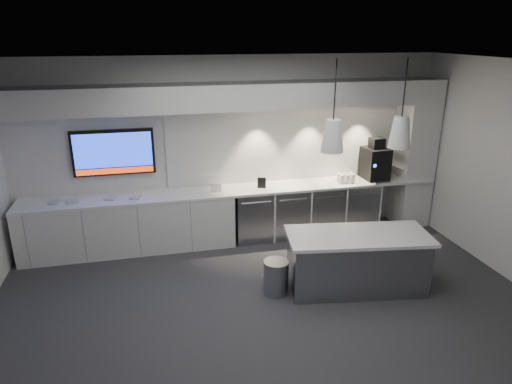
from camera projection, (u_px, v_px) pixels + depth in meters
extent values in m
plane|color=#313134|center=(271.00, 311.00, 5.77)|extent=(7.00, 7.00, 0.00)
plane|color=black|center=(274.00, 66.00, 4.77)|extent=(7.00, 7.00, 0.00)
plane|color=silver|center=(233.00, 149.00, 7.57)|extent=(7.00, 0.00, 7.00)
plane|color=silver|center=(371.00, 329.00, 2.98)|extent=(7.00, 0.00, 7.00)
cube|color=white|center=(237.00, 190.00, 7.48)|extent=(6.80, 0.65, 0.04)
cube|color=silver|center=(130.00, 225.00, 7.25)|extent=(3.30, 0.63, 0.86)
cube|color=gray|center=(252.00, 214.00, 7.68)|extent=(0.60, 0.61, 0.85)
cube|color=gray|center=(288.00, 211.00, 7.82)|extent=(0.60, 0.61, 0.85)
cube|color=gray|center=(323.00, 208.00, 7.95)|extent=(0.60, 0.61, 0.85)
cube|color=gray|center=(356.00, 205.00, 8.09)|extent=(0.60, 0.61, 0.85)
cube|color=silver|center=(302.00, 142.00, 7.79)|extent=(4.60, 0.03, 1.30)
cube|color=silver|center=(236.00, 96.00, 6.99)|extent=(6.90, 0.60, 0.40)
cube|color=silver|center=(415.00, 154.00, 8.04)|extent=(0.55, 0.55, 2.60)
cube|color=black|center=(113.00, 152.00, 7.09)|extent=(1.25, 0.06, 0.72)
cube|color=#152FC9|center=(113.00, 150.00, 7.05)|extent=(1.17, 0.00, 0.54)
cube|color=red|center=(115.00, 171.00, 7.16)|extent=(1.17, 0.00, 0.09)
cube|color=gray|center=(356.00, 263.00, 6.17)|extent=(1.88, 0.97, 0.76)
cube|color=white|center=(359.00, 236.00, 6.04)|extent=(1.99, 1.07, 0.04)
cylinder|color=gray|center=(276.00, 277.00, 6.09)|extent=(0.42, 0.42, 0.47)
cube|color=black|center=(375.00, 163.00, 7.93)|extent=(0.42, 0.47, 0.54)
cube|color=black|center=(377.00, 143.00, 7.81)|extent=(0.23, 0.23, 0.18)
cube|color=gray|center=(380.00, 181.00, 7.79)|extent=(0.31, 0.22, 0.03)
cube|color=black|center=(262.00, 183.00, 7.49)|extent=(0.14, 0.06, 0.18)
cube|color=white|center=(216.00, 188.00, 7.31)|extent=(0.18, 0.03, 0.14)
cube|color=#B5B5B5|center=(54.00, 202.00, 6.84)|extent=(0.19, 0.19, 0.02)
cube|color=#B5B5B5|center=(72.00, 202.00, 6.87)|extent=(0.20, 0.20, 0.02)
cube|color=#B5B5B5|center=(110.00, 198.00, 7.01)|extent=(0.20, 0.20, 0.02)
cube|color=#B5B5B5|center=(135.00, 198.00, 7.05)|extent=(0.19, 0.19, 0.02)
cone|color=silver|center=(333.00, 136.00, 5.49)|extent=(0.28, 0.28, 0.40)
cylinder|color=black|center=(335.00, 90.00, 5.31)|extent=(0.02, 0.02, 0.70)
cone|color=silver|center=(400.00, 132.00, 5.68)|extent=(0.28, 0.28, 0.40)
cylinder|color=black|center=(405.00, 88.00, 5.50)|extent=(0.02, 0.02, 0.70)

